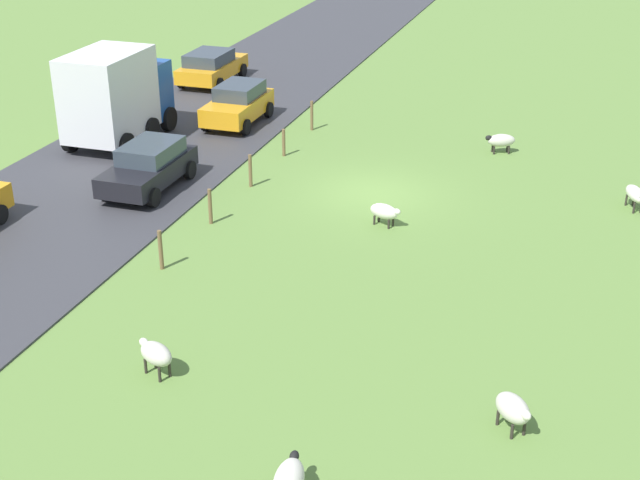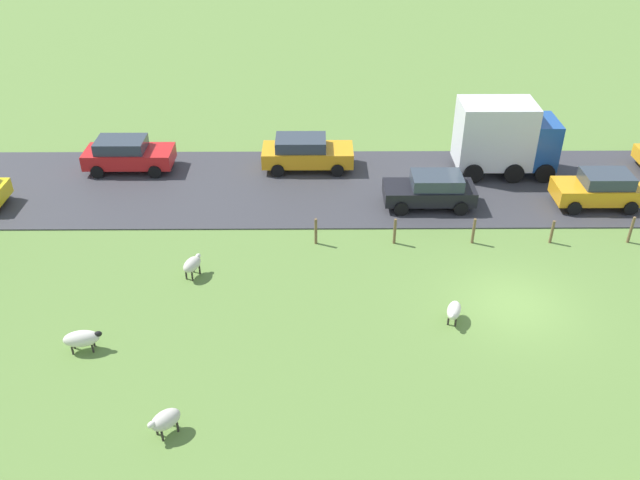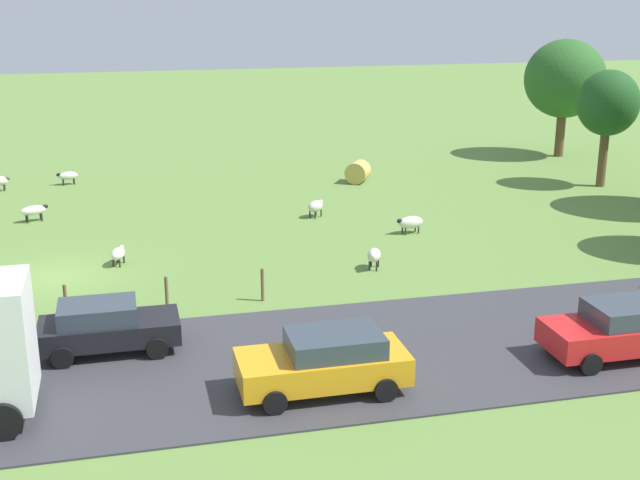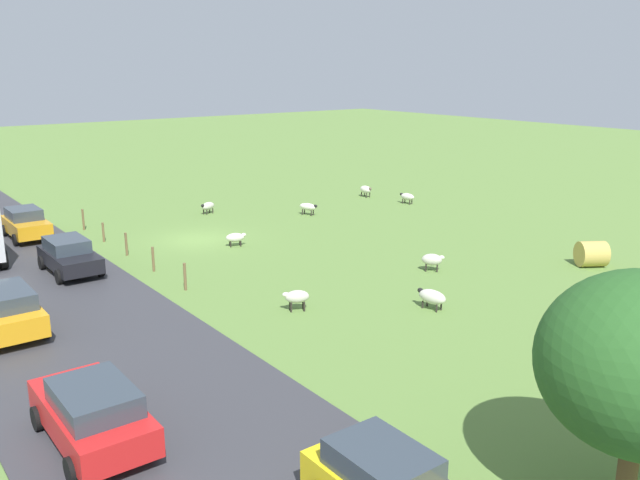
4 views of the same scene
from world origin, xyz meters
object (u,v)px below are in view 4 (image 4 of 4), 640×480
at_px(sheep_3, 297,297).
at_px(car_6, 92,412).
at_px(sheep_5, 366,190).
at_px(hay_bale_0, 592,254).
at_px(sheep_0, 235,238).
at_px(sheep_4, 407,197).
at_px(car_5, 26,223).
at_px(sheep_1, 308,207).
at_px(sheep_7, 208,206).
at_px(car_2, 69,255).
at_px(car_1, 3,309).
at_px(sheep_2, 432,260).
at_px(sheep_6, 432,297).

distance_m(sheep_3, car_6, 10.51).
bearing_deg(sheep_5, hay_bale_0, 82.33).
distance_m(sheep_0, sheep_5, 15.46).
distance_m(sheep_4, car_5, 23.87).
distance_m(sheep_0, sheep_3, 10.05).
bearing_deg(car_5, sheep_5, 175.04).
xyz_separation_m(sheep_1, sheep_7, (4.88, -4.14, -0.04)).
bearing_deg(sheep_3, car_5, -72.72).
bearing_deg(car_2, sheep_5, -165.76).
relative_size(sheep_4, car_2, 0.29).
bearing_deg(sheep_1, sheep_0, 26.93).
bearing_deg(car_2, sheep_7, -145.41).
distance_m(sheep_3, car_1, 10.45).
height_order(sheep_2, car_6, car_6).
bearing_deg(sheep_7, sheep_6, 87.02).
xyz_separation_m(sheep_3, car_6, (9.40, 4.69, 0.35)).
xyz_separation_m(sheep_7, car_2, (10.88, 7.51, 0.37)).
distance_m(sheep_1, sheep_3, 16.86).
height_order(sheep_3, sheep_4, sheep_3).
relative_size(car_2, car_6, 0.94).
bearing_deg(sheep_5, sheep_2, 59.16).
bearing_deg(sheep_7, hay_bale_0, 113.35).
bearing_deg(sheep_2, sheep_4, -129.84).
xyz_separation_m(sheep_3, car_2, (5.53, -10.03, 0.31)).
relative_size(sheep_0, car_5, 0.29).
xyz_separation_m(sheep_6, car_2, (9.82, -13.04, 0.36)).
xyz_separation_m(sheep_6, sheep_7, (-1.07, -20.55, -0.00)).
bearing_deg(car_2, car_6, 75.27).
xyz_separation_m(sheep_2, sheep_6, (3.62, 3.46, -0.03)).
bearing_deg(sheep_7, car_1, 41.68).
relative_size(sheep_7, hay_bale_0, 0.95).
height_order(sheep_5, hay_bale_0, hay_bale_0).
bearing_deg(sheep_1, sheep_5, -160.87).
xyz_separation_m(hay_bale_0, car_5, (19.95, -21.22, 0.30)).
bearing_deg(car_6, sheep_6, -173.01).
bearing_deg(sheep_5, car_1, 23.34).
bearing_deg(sheep_7, sheep_3, 73.03).
xyz_separation_m(sheep_4, car_1, (27.23, 7.92, 0.42)).
height_order(sheep_1, sheep_3, sheep_3).
bearing_deg(sheep_0, hay_bale_0, 131.43).
bearing_deg(sheep_0, car_2, -2.70).
relative_size(sheep_4, car_6, 0.27).
bearing_deg(sheep_4, sheep_5, -79.24).
bearing_deg(hay_bale_0, sheep_1, -76.02).
xyz_separation_m(sheep_6, car_5, (9.80, -20.72, 0.40)).
bearing_deg(sheep_0, sheep_2, 118.88).
height_order(sheep_7, car_5, car_5).
distance_m(sheep_0, car_6, 18.85).
relative_size(sheep_1, sheep_6, 0.99).
xyz_separation_m(sheep_0, sheep_6, (-1.45, 12.65, 0.04)).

